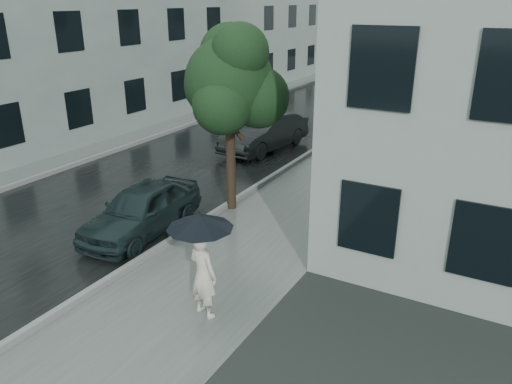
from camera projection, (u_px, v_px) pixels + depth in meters
The scene contains 14 objects.
ground at pixel (197, 279), 11.03m from camera, with size 120.00×120.00×0.00m, color black.
sidewalk at pixel (371, 148), 20.67m from camera, with size 3.50×60.00×0.01m, color slate.
kerb_near at pixel (330, 141), 21.47m from camera, with size 0.15×60.00×0.15m, color slate.
asphalt_road at pixel (259, 132), 23.09m from camera, with size 6.85×60.00×0.00m, color black.
kerb_far at pixel (197, 122), 24.66m from camera, with size 0.15×60.00×0.15m, color slate.
sidewalk_far at pixel (182, 121), 25.11m from camera, with size 1.70×60.00×0.01m, color #4C5451.
building_far_a at pixel (44, 24), 22.08m from camera, with size 7.02×20.00×9.50m.
building_far_b at pixel (272, 22), 40.24m from camera, with size 7.02×18.00×8.00m.
pedestrian at pixel (203, 275), 9.47m from camera, with size 0.64×0.42×1.76m, color beige.
umbrella at pixel (200, 221), 9.06m from camera, with size 1.50×1.50×1.26m.
street_tree at pixel (231, 81), 13.51m from camera, with size 3.18×2.89×5.26m.
lamp_post at pixel (332, 76), 18.38m from camera, with size 0.84×0.40×5.46m.
car_near at pixel (142, 209), 12.97m from camera, with size 1.56×3.87×1.32m, color black.
car_far at pixel (265, 132), 20.20m from camera, with size 1.56×4.46×1.47m, color #232628.
Camera 1 is at (5.83, -7.71, 5.79)m, focal length 35.00 mm.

